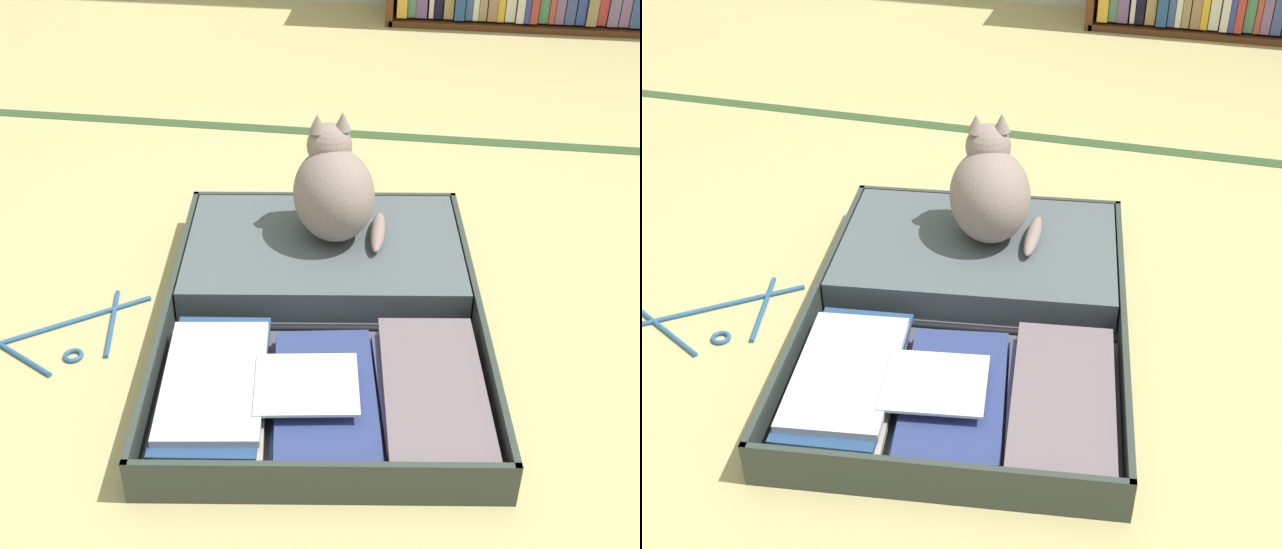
% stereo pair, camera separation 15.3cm
% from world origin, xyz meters
% --- Properties ---
extents(ground_plane, '(10.00, 10.00, 0.00)m').
position_xyz_m(ground_plane, '(0.00, 0.00, 0.00)').
color(ground_plane, tan).
extents(tatami_border, '(4.80, 0.05, 0.00)m').
position_xyz_m(tatami_border, '(0.00, 1.10, 0.00)').
color(tatami_border, '#34502A').
rests_on(tatami_border, ground_plane).
extents(open_suitcase, '(0.75, 0.97, 0.09)m').
position_xyz_m(open_suitcase, '(-0.12, 0.17, 0.04)').
color(open_suitcase, '#343D38').
rests_on(open_suitcase, ground_plane).
extents(black_cat, '(0.24, 0.27, 0.28)m').
position_xyz_m(black_cat, '(-0.13, 0.39, 0.20)').
color(black_cat, gray).
rests_on(black_cat, open_suitcase).
extents(clothes_hanger, '(0.33, 0.29, 0.01)m').
position_xyz_m(clothes_hanger, '(-0.65, 0.04, 0.01)').
color(clothes_hanger, '#2B5B91').
rests_on(clothes_hanger, ground_plane).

